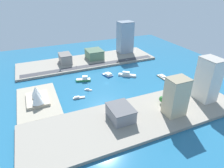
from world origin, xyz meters
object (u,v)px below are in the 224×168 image
object	(u,v)px
suv_black	(118,62)
opera_landmark	(37,96)
ferry_green_doubledeck	(84,79)
hotel_broad_white	(208,79)
van_white	(127,60)
sailboat_small_white	(88,90)
carpark_squat_concrete	(65,58)
tower_tall_glass	(125,37)
sedan_silver	(60,71)
barge_flat_brown	(163,77)
yacht_sleek_gray	(78,98)
catamaran_blue	(108,75)
office_block_beige	(176,97)
ferry_white_commuter	(127,75)
terminal_long_green	(94,54)
warehouse_low_gray	(121,113)
traffic_light_waterfront	(77,67)

from	to	relation	value
suv_black	opera_landmark	distance (m)	158.10
ferry_green_doubledeck	hotel_broad_white	size ratio (longest dim) A/B	0.45
van_white	suv_black	xyz separation A→B (m)	(-2.61, 19.76, -0.07)
sailboat_small_white	carpark_squat_concrete	xyz separation A→B (m)	(105.29, 7.92, 10.14)
tower_tall_glass	sedan_silver	world-z (taller)	tower_tall_glass
ferry_green_doubledeck	opera_landmark	world-z (taller)	opera_landmark
sailboat_small_white	barge_flat_brown	bearing A→B (deg)	-94.22
yacht_sleek_gray	catamaran_blue	bearing A→B (deg)	-51.58
catamaran_blue	van_white	size ratio (longest dim) A/B	3.99
catamaran_blue	opera_landmark	bearing A→B (deg)	108.78
office_block_beige	sedan_silver	size ratio (longest dim) A/B	9.04
sailboat_small_white	ferry_white_commuter	bearing A→B (deg)	-74.30
ferry_green_doubledeck	suv_black	distance (m)	83.25
opera_landmark	sailboat_small_white	bearing A→B (deg)	-86.53
catamaran_blue	carpark_squat_concrete	distance (m)	88.83
suv_black	ferry_green_doubledeck	bearing A→B (deg)	118.19
yacht_sleek_gray	ferry_white_commuter	bearing A→B (deg)	-68.50
sailboat_small_white	yacht_sleek_gray	bearing A→B (deg)	130.11
yacht_sleek_gray	sedan_silver	xyz separation A→B (m)	(85.70, 6.44, 3.22)
catamaran_blue	tower_tall_glass	xyz separation A→B (m)	(84.42, -71.75, 31.09)
tower_tall_glass	opera_landmark	distance (m)	215.79
carpark_squat_concrete	terminal_long_green	size ratio (longest dim) A/B	0.89
yacht_sleek_gray	van_white	xyz separation A→B (m)	(86.32, -112.77, 3.22)
catamaran_blue	warehouse_low_gray	size ratio (longest dim) A/B	0.62
sailboat_small_white	warehouse_low_gray	xyz separation A→B (m)	(-75.26, -11.51, 9.24)
ferry_green_doubledeck	traffic_light_waterfront	bearing A→B (deg)	0.86
suv_black	sedan_silver	bearing A→B (deg)	88.85
catamaran_blue	yacht_sleek_gray	xyz separation A→B (m)	(-46.54, 58.68, -0.79)
traffic_light_waterfront	carpark_squat_concrete	bearing A→B (deg)	14.30
catamaran_blue	suv_black	xyz separation A→B (m)	(37.16, -34.32, 2.36)
hotel_broad_white	sedan_silver	bearing A→B (deg)	43.39
barge_flat_brown	suv_black	distance (m)	87.39
sailboat_small_white	suv_black	xyz separation A→B (m)	(69.23, -75.82, 3.19)
yacht_sleek_gray	carpark_squat_concrete	world-z (taller)	carpark_squat_concrete
catamaran_blue	carpark_squat_concrete	size ratio (longest dim) A/B	0.63
office_block_beige	suv_black	bearing A→B (deg)	-3.15
catamaran_blue	terminal_long_green	xyz separation A→B (m)	(74.55, -4.36, 9.31)
office_block_beige	hotel_broad_white	bearing A→B (deg)	-79.57
yacht_sleek_gray	tower_tall_glass	size ratio (longest dim) A/B	0.27
ferry_green_doubledeck	warehouse_low_gray	distance (m)	105.84
sailboat_small_white	hotel_broad_white	xyz separation A→B (m)	(-80.72, -120.00, 28.16)
ferry_white_commuter	tower_tall_glass	distance (m)	111.47
sedan_silver	traffic_light_waterfront	size ratio (longest dim) A/B	0.71
ferry_white_commuter	sedan_silver	xyz separation A→B (m)	(52.06, 91.83, 1.77)
hotel_broad_white	van_white	distance (m)	156.50
office_block_beige	sedan_silver	world-z (taller)	office_block_beige
sailboat_small_white	carpark_squat_concrete	distance (m)	106.07
catamaran_blue	suv_black	bearing A→B (deg)	-42.72
ferry_white_commuter	tower_tall_glass	size ratio (longest dim) A/B	0.43
sailboat_small_white	suv_black	size ratio (longest dim) A/B	2.44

